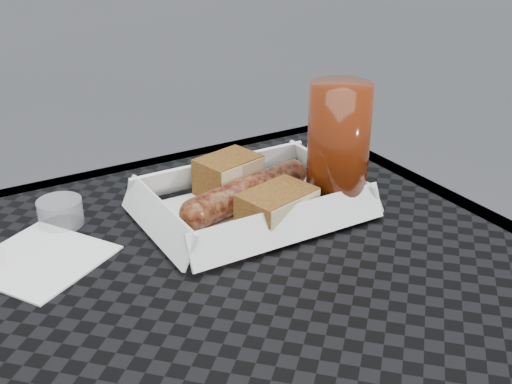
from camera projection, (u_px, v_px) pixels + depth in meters
food_tray at (252, 210)px, 0.75m from camera, size 0.22×0.15×0.00m
bratwurst at (247, 192)px, 0.75m from camera, size 0.19×0.07×0.04m
bread_near at (228, 175)px, 0.78m from camera, size 0.08×0.07×0.05m
bread_far at (277, 209)px, 0.71m from camera, size 0.09×0.07×0.04m
veg_garnish at (324, 213)px, 0.74m from camera, size 0.03×0.03×0.00m
napkin at (40, 260)px, 0.65m from camera, size 0.17×0.17×0.00m
condiment_cup_empty at (60, 213)px, 0.72m from camera, size 0.05×0.05×0.03m
drink_glass at (338, 150)px, 0.72m from camera, size 0.07×0.07×0.15m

